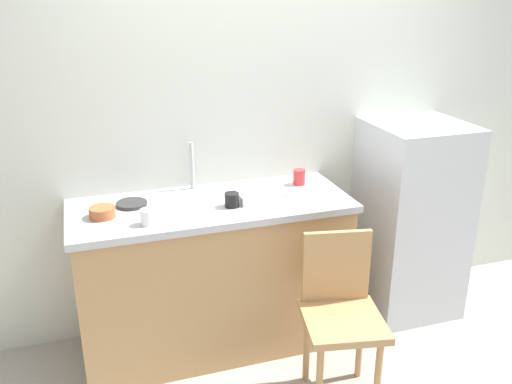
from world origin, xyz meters
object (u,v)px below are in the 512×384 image
Objects in this scene: terracotta_bowl at (102,212)px; hotplate at (132,204)px; dish_tray at (261,194)px; cup_red at (299,177)px; chair at (341,310)px; cup_white at (148,217)px; refrigerator at (410,219)px; cup_black at (232,200)px.

terracotta_bowl reaches higher than hotplate.
hotplate is at bearing 170.31° from dish_tray.
cup_red is (1.01, 0.03, 0.04)m from hotplate.
dish_tray is at bearing -152.33° from cup_red.
cup_white is at bearing 165.69° from chair.
cup_red is at bearing 1.84° from hotplate.
refrigerator is 1.44× the size of chair.
cup_red is (-0.75, 0.11, 0.34)m from refrigerator.
cup_white is 0.48m from cup_black.
hotplate is 0.56m from cup_black.
cup_black is at bearing 11.90° from cup_white.
hotplate is (-1.76, 0.08, 0.30)m from refrigerator.
cup_red reaches higher than terracotta_bowl.
cup_white is 1.02m from cup_red.
chair is 5.24× the size of hotplate.
refrigerator is 1.96m from terracotta_bowl.
hotplate is 1.80× the size of cup_red.
hotplate is 1.02m from cup_red.
refrigerator is 9.38× the size of terracotta_bowl.
chair is 1.27m from hotplate.
hotplate is 2.06× the size of cup_white.
dish_tray is 0.20m from cup_black.
terracotta_bowl is 1.65× the size of cup_white.
cup_white is (0.22, -0.17, 0.01)m from terracotta_bowl.
chair is at bearing -36.90° from hotplate.
hotplate is (-0.72, 0.12, -0.02)m from dish_tray.
refrigerator is at bearing -2.53° from hotplate.
refrigerator is at bearing 5.03° from cup_black.
dish_tray is 3.50× the size of cup_black.
terracotta_bowl is at bearing 174.32° from cup_black.
dish_tray is 0.33m from cup_red.
refrigerator is at bearing -8.39° from cup_red.
cup_black reaches higher than dish_tray.
cup_red reaches higher than cup_white.
refrigerator reaches higher than cup_black.
refrigerator is 15.49× the size of cup_white.
cup_black is (0.69, -0.07, 0.01)m from terracotta_bowl.
cup_white is (-0.67, -0.16, 0.02)m from dish_tray.
terracotta_bowl is 0.80× the size of hotplate.
chair is at bearing -25.40° from cup_white.
terracotta_bowl is (-1.93, -0.04, 0.32)m from refrigerator.
refrigerator reaches higher than cup_red.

